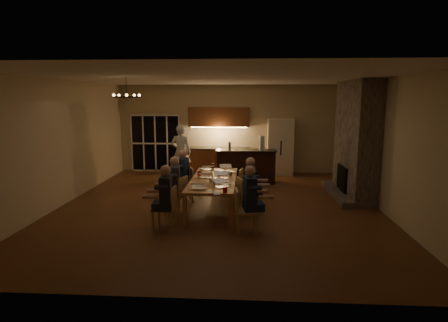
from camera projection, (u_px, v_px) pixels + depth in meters
floor at (218, 206)px, 9.57m from camera, size 9.00×9.00×0.00m
back_wall at (228, 129)px, 13.76m from camera, size 8.00×0.04×3.20m
left_wall at (62, 143)px, 9.55m from camera, size 0.04×9.00×3.20m
right_wall at (383, 145)px, 9.06m from camera, size 0.04×9.00×3.20m
ceiling at (218, 77)px, 9.04m from camera, size 8.00×9.00×0.04m
french_doors at (155, 143)px, 13.96m from camera, size 1.86×0.08×2.10m
fireplace at (356, 139)px, 10.26m from camera, size 0.58×2.50×3.20m
kitchenette at (219, 141)px, 13.53m from camera, size 2.24×0.68×2.40m
refrigerator at (280, 147)px, 13.38m from camera, size 0.90×0.68×2.00m
dining_table at (214, 193)px, 9.32m from camera, size 1.10×2.90×0.75m
bar_island at (246, 166)px, 12.13m from camera, size 1.96×0.69×1.08m
chair_left_near at (164, 208)px, 7.85m from camera, size 0.50×0.50×0.89m
chair_left_mid at (176, 195)px, 8.91m from camera, size 0.56×0.56×0.89m
chair_left_far at (184, 185)px, 9.95m from camera, size 0.56×0.56×0.89m
chair_right_near at (246, 211)px, 7.66m from camera, size 0.49×0.49×0.89m
chair_right_mid at (248, 196)px, 8.79m from camera, size 0.55×0.55×0.89m
chair_right_far at (248, 186)px, 9.78m from camera, size 0.51×0.51×0.89m
person_left_near at (166, 198)px, 7.71m from camera, size 0.64×0.64×1.38m
person_right_near at (250, 199)px, 7.65m from camera, size 0.70×0.70×1.38m
person_left_mid at (175, 185)px, 8.82m from camera, size 0.67×0.67×1.38m
person_right_mid at (250, 186)px, 8.71m from camera, size 0.62×0.62×1.38m
person_left_far at (183, 175)px, 9.95m from camera, size 0.67×0.67×1.38m
standing_person at (181, 152)px, 12.57m from camera, size 0.68×0.45×1.85m
chandelier at (127, 97)px, 8.71m from camera, size 0.63×0.63×0.03m
laptop_a at (199, 184)px, 8.23m from camera, size 0.33×0.30×0.23m
laptop_b at (222, 182)px, 8.40m from camera, size 0.42×0.41×0.23m
laptop_c at (205, 173)px, 9.36m from camera, size 0.38×0.35×0.23m
laptop_d at (221, 174)px, 9.24m from camera, size 0.37×0.34×0.23m
laptop_e at (208, 166)px, 10.36m from camera, size 0.38×0.35×0.23m
laptop_f at (226, 167)px, 10.19m from camera, size 0.37×0.33×0.23m
mug_front at (211, 180)px, 8.88m from camera, size 0.08×0.08×0.10m
mug_mid at (219, 173)px, 9.72m from camera, size 0.08×0.08×0.10m
mug_back at (201, 170)px, 10.06m from camera, size 0.08×0.08×0.10m
redcup_near at (225, 190)px, 7.89m from camera, size 0.10×0.10×0.12m
redcup_mid at (199, 173)px, 9.65m from camera, size 0.09×0.09×0.12m
redcup_far at (224, 166)px, 10.65m from camera, size 0.09×0.09×0.12m
can_silver at (214, 183)px, 8.48m from camera, size 0.06×0.06×0.12m
can_cola at (213, 166)px, 10.72m from camera, size 0.07×0.07×0.12m
can_right at (231, 174)px, 9.55m from camera, size 0.07×0.07×0.12m
plate_near at (225, 184)px, 8.67m from camera, size 0.27×0.27×0.02m
plate_left at (197, 187)px, 8.40m from camera, size 0.25×0.25×0.02m
plate_far at (232, 172)px, 10.04m from camera, size 0.22×0.22×0.02m
notepad at (217, 194)px, 7.79m from camera, size 0.17×0.21×0.01m
bar_bottle at (230, 146)px, 12.11m from camera, size 0.09×0.09×0.24m
bar_blender at (262, 143)px, 11.96m from camera, size 0.18×0.18×0.46m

